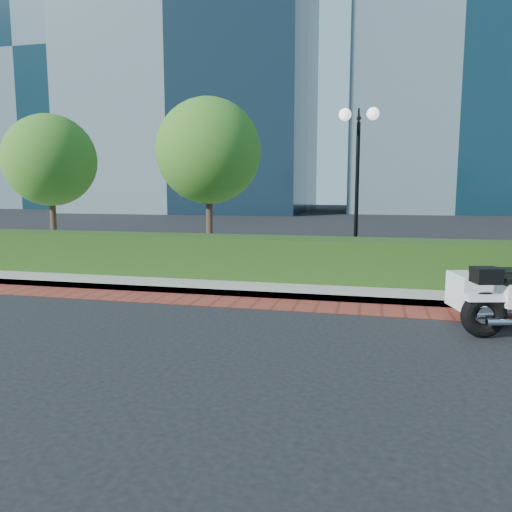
# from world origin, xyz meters

# --- Properties ---
(ground) EXTENTS (120.00, 120.00, 0.00)m
(ground) POSITION_xyz_m (0.00, 0.00, 0.00)
(ground) COLOR black
(ground) RESTS_ON ground
(brick_strip) EXTENTS (60.00, 1.00, 0.01)m
(brick_strip) POSITION_xyz_m (0.00, 1.50, 0.01)
(brick_strip) COLOR maroon
(brick_strip) RESTS_ON ground
(sidewalk) EXTENTS (60.00, 8.00, 0.15)m
(sidewalk) POSITION_xyz_m (0.00, 6.00, 0.07)
(sidewalk) COLOR gray
(sidewalk) RESTS_ON ground
(hedge_main) EXTENTS (18.00, 1.20, 1.00)m
(hedge_main) POSITION_xyz_m (0.00, 3.60, 0.65)
(hedge_main) COLOR black
(hedge_main) RESTS_ON sidewalk
(lamppost) EXTENTS (1.02, 0.70, 4.21)m
(lamppost) POSITION_xyz_m (1.00, 5.20, 2.96)
(lamppost) COLOR black
(lamppost) RESTS_ON sidewalk
(tree_a) EXTENTS (3.00, 3.00, 4.58)m
(tree_a) POSITION_xyz_m (-9.00, 6.50, 3.22)
(tree_a) COLOR #332319
(tree_a) RESTS_ON sidewalk
(tree_b) EXTENTS (3.20, 3.20, 4.89)m
(tree_b) POSITION_xyz_m (-3.50, 6.50, 3.43)
(tree_b) COLOR #332319
(tree_b) RESTS_ON sidewalk
(tower_left) EXTENTS (22.00, 16.00, 40.00)m
(tower_left) POSITION_xyz_m (-16.00, 40.00, 20.00)
(tower_left) COLOR black
(tower_left) RESTS_ON ground
(tower_far_left) EXTENTS (16.00, 14.00, 34.00)m
(tower_far_left) POSITION_xyz_m (-36.00, 46.00, 17.00)
(tower_far_left) COLOR black
(tower_far_left) RESTS_ON ground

